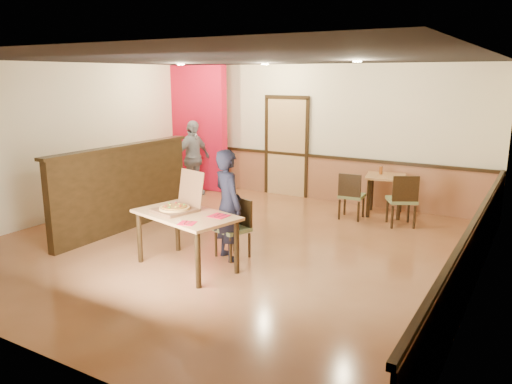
{
  "coord_description": "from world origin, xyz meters",
  "views": [
    {
      "loc": [
        4.09,
        -6.11,
        2.57
      ],
      "look_at": [
        0.48,
        0.0,
        0.91
      ],
      "focal_mm": 35.0,
      "sensor_mm": 36.0,
      "label": 1
    }
  ],
  "objects_px": {
    "side_chair_left": "(351,194)",
    "condiment": "(381,170)",
    "side_table": "(385,185)",
    "diner": "(228,205)",
    "diner_chair": "(236,225)",
    "side_chair_right": "(403,198)",
    "passerby": "(193,158)",
    "main_table": "(186,221)",
    "pizza_box": "(178,206)"
  },
  "relations": [
    {
      "from": "main_table",
      "to": "side_chair_right",
      "type": "distance_m",
      "value": 3.96
    },
    {
      "from": "main_table",
      "to": "diner",
      "type": "relative_size",
      "value": 1.0
    },
    {
      "from": "pizza_box",
      "to": "main_table",
      "type": "bearing_deg",
      "value": -0.46
    },
    {
      "from": "diner_chair",
      "to": "condiment",
      "type": "height_order",
      "value": "condiment"
    },
    {
      "from": "passerby",
      "to": "main_table",
      "type": "bearing_deg",
      "value": -134.89
    },
    {
      "from": "side_chair_right",
      "to": "passerby",
      "type": "relative_size",
      "value": 0.57
    },
    {
      "from": "side_chair_left",
      "to": "diner",
      "type": "distance_m",
      "value": 2.94
    },
    {
      "from": "side_chair_left",
      "to": "condiment",
      "type": "xyz_separation_m",
      "value": [
        0.32,
        0.69,
        0.36
      ]
    },
    {
      "from": "main_table",
      "to": "diner_chair",
      "type": "bearing_deg",
      "value": 78.67
    },
    {
      "from": "main_table",
      "to": "pizza_box",
      "type": "relative_size",
      "value": 2.29
    },
    {
      "from": "pizza_box",
      "to": "condiment",
      "type": "height_order",
      "value": "pizza_box"
    },
    {
      "from": "side_table",
      "to": "diner_chair",
      "type": "bearing_deg",
      "value": -110.2
    },
    {
      "from": "passerby",
      "to": "side_table",
      "type": "bearing_deg",
      "value": -73.6
    },
    {
      "from": "main_table",
      "to": "side_table",
      "type": "xyz_separation_m",
      "value": [
        1.54,
        4.01,
        -0.08
      ]
    },
    {
      "from": "diner_chair",
      "to": "pizza_box",
      "type": "relative_size",
      "value": 1.22
    },
    {
      "from": "diner_chair",
      "to": "side_chair_right",
      "type": "relative_size",
      "value": 0.91
    },
    {
      "from": "pizza_box",
      "to": "side_table",
      "type": "bearing_deg",
      "value": 80.8
    },
    {
      "from": "main_table",
      "to": "diner_chair",
      "type": "height_order",
      "value": "diner_chair"
    },
    {
      "from": "side_table",
      "to": "pizza_box",
      "type": "distance_m",
      "value": 4.33
    },
    {
      "from": "side_table",
      "to": "condiment",
      "type": "height_order",
      "value": "condiment"
    },
    {
      "from": "passerby",
      "to": "pizza_box",
      "type": "distance_m",
      "value": 4.16
    },
    {
      "from": "side_chair_right",
      "to": "side_chair_left",
      "type": "bearing_deg",
      "value": -29.09
    },
    {
      "from": "side_table",
      "to": "side_chair_right",
      "type": "bearing_deg",
      "value": -51.59
    },
    {
      "from": "side_chair_left",
      "to": "passerby",
      "type": "relative_size",
      "value": 0.53
    },
    {
      "from": "side_chair_left",
      "to": "diner",
      "type": "height_order",
      "value": "diner"
    },
    {
      "from": "pizza_box",
      "to": "diner",
      "type": "bearing_deg",
      "value": 63.31
    },
    {
      "from": "main_table",
      "to": "side_chair_right",
      "type": "bearing_deg",
      "value": 72.52
    },
    {
      "from": "pizza_box",
      "to": "passerby",
      "type": "bearing_deg",
      "value": 139.0
    },
    {
      "from": "diner_chair",
      "to": "diner",
      "type": "distance_m",
      "value": 0.36
    },
    {
      "from": "main_table",
      "to": "condiment",
      "type": "distance_m",
      "value": 4.32
    },
    {
      "from": "diner",
      "to": "side_table",
      "type": "bearing_deg",
      "value": -80.51
    },
    {
      "from": "diner",
      "to": "side_chair_right",
      "type": "bearing_deg",
      "value": -92.08
    },
    {
      "from": "side_chair_right",
      "to": "side_table",
      "type": "bearing_deg",
      "value": -80.91
    },
    {
      "from": "side_chair_right",
      "to": "passerby",
      "type": "bearing_deg",
      "value": -30.07
    },
    {
      "from": "diner",
      "to": "pizza_box",
      "type": "relative_size",
      "value": 2.29
    },
    {
      "from": "diner_chair",
      "to": "side_chair_left",
      "type": "height_order",
      "value": "side_chair_left"
    },
    {
      "from": "side_table",
      "to": "diner",
      "type": "xyz_separation_m",
      "value": [
        -1.25,
        -3.43,
        0.21
      ]
    },
    {
      "from": "passerby",
      "to": "pizza_box",
      "type": "xyz_separation_m",
      "value": [
        2.37,
        -3.41,
        0.02
      ]
    },
    {
      "from": "diner_chair",
      "to": "side_chair_left",
      "type": "xyz_separation_m",
      "value": [
        0.77,
        2.67,
        0.01
      ]
    },
    {
      "from": "passerby",
      "to": "pizza_box",
      "type": "bearing_deg",
      "value": -136.45
    },
    {
      "from": "diner",
      "to": "main_table",
      "type": "bearing_deg",
      "value": 92.92
    },
    {
      "from": "side_chair_left",
      "to": "condiment",
      "type": "relative_size",
      "value": 5.74
    },
    {
      "from": "side_chair_left",
      "to": "side_chair_right",
      "type": "relative_size",
      "value": 0.93
    },
    {
      "from": "side_chair_left",
      "to": "side_chair_right",
      "type": "height_order",
      "value": "side_chair_right"
    },
    {
      "from": "main_table",
      "to": "passerby",
      "type": "height_order",
      "value": "passerby"
    },
    {
      "from": "main_table",
      "to": "diner",
      "type": "xyz_separation_m",
      "value": [
        0.29,
        0.58,
        0.13
      ]
    },
    {
      "from": "side_chair_left",
      "to": "side_chair_right",
      "type": "distance_m",
      "value": 0.93
    },
    {
      "from": "side_table",
      "to": "pizza_box",
      "type": "bearing_deg",
      "value": -113.38
    },
    {
      "from": "side_chair_left",
      "to": "side_chair_right",
      "type": "xyz_separation_m",
      "value": [
        0.93,
        0.0,
        0.04
      ]
    },
    {
      "from": "diner_chair",
      "to": "passerby",
      "type": "relative_size",
      "value": 0.51
    }
  ]
}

